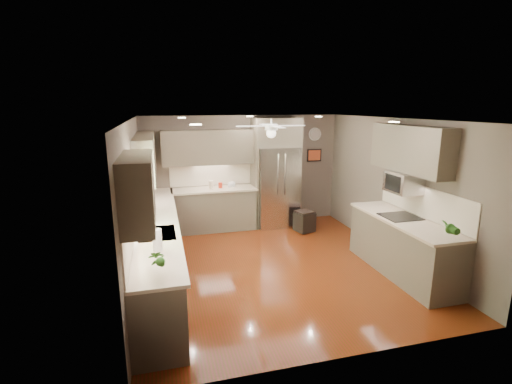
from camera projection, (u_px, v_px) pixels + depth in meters
name	position (u px, v px, depth m)	size (l,w,h in m)	color
floor	(275.00, 265.00, 6.45)	(5.00, 5.00, 0.00)	#492609
ceiling	(277.00, 119.00, 5.87)	(5.00, 5.00, 0.00)	white
wall_back	(243.00, 171.00, 8.51)	(4.50, 4.50, 0.00)	brown
wall_front	(350.00, 252.00, 3.81)	(4.50, 4.50, 0.00)	brown
wall_left	(134.00, 205.00, 5.60)	(5.00, 5.00, 0.00)	brown
wall_right	(394.00, 188.00, 6.72)	(5.00, 5.00, 0.00)	brown
canister_c	(211.00, 185.00, 8.07)	(0.10, 0.10, 0.17)	#C8B396
canister_d	(220.00, 185.00, 8.14)	(0.09, 0.09, 0.13)	maroon
soap_bottle	(148.00, 216.00, 5.75)	(0.09, 0.10, 0.21)	white
potted_plant_left	(156.00, 259.00, 3.99)	(0.17, 0.12, 0.33)	#275D1A
potted_plant_right	(450.00, 228.00, 5.00)	(0.18, 0.15, 0.33)	#275D1A
bowl	(232.00, 186.00, 8.24)	(0.20, 0.20, 0.05)	#C8B396
left_run	(157.00, 247.00, 5.99)	(0.65, 4.70, 1.45)	brown
back_run	(214.00, 208.00, 8.23)	(1.85, 0.65, 1.45)	brown
uppers	(224.00, 155.00, 6.50)	(4.50, 4.70, 0.95)	brown
window	(133.00, 193.00, 5.07)	(0.05, 1.12, 0.92)	#BFF2B2
sink	(157.00, 235.00, 5.29)	(0.50, 0.70, 0.32)	silver
refrigerator	(276.00, 174.00, 8.38)	(1.06, 0.75, 2.45)	silver
right_run	(402.00, 245.00, 6.06)	(0.70, 2.20, 1.45)	brown
microwave	(404.00, 182.00, 6.09)	(0.43, 0.55, 0.34)	silver
ceiling_fan	(271.00, 129.00, 6.19)	(1.18, 1.18, 0.32)	white
recessed_lights	(267.00, 119.00, 6.24)	(2.84, 3.14, 0.01)	white
wall_clock	(315.00, 134.00, 8.75)	(0.30, 0.03, 0.30)	white
framed_print	(314.00, 155.00, 8.86)	(0.36, 0.03, 0.30)	black
stool	(304.00, 221.00, 8.12)	(0.45, 0.45, 0.45)	black
paper_towel	(157.00, 240.00, 4.62)	(0.12, 0.12, 0.30)	white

